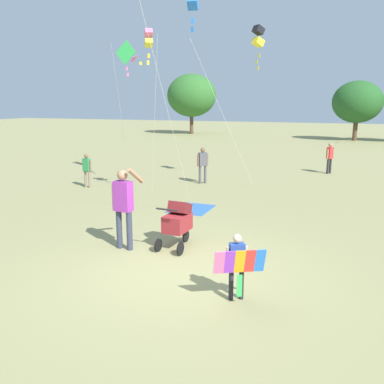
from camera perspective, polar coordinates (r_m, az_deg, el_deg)
The scene contains 11 objects.
ground_plane at distance 7.84m, azimuth -1.86°, elevation -10.81°, with size 120.00×120.00×0.00m, color #938E5B.
child_with_butterfly_kite at distance 6.53m, azimuth 6.31°, elevation -9.59°, with size 0.76×0.53×1.09m.
person_adult_flyer at distance 8.74m, azimuth -9.49°, elevation -1.36°, with size 0.59×0.52×1.80m.
stroller at distance 8.82m, azimuth -2.00°, elevation -3.96°, with size 0.57×1.09×1.03m.
kite_orange_delta at distance 16.97m, azimuth -9.21°, elevation 18.05°, with size 2.30×4.04×5.48m.
kite_green_novelty at distance 14.38m, azimuth -6.02°, elevation 20.31°, with size 1.38×1.95×5.44m.
kite_blue_high at distance 15.52m, azimuth 9.14°, elevation 20.48°, with size 2.06×2.14×5.72m.
person_red_shirt at distance 19.09m, azimuth 18.57°, elevation 4.82°, with size 0.29×0.39×1.35m.
person_sitting_far at distance 15.85m, azimuth 1.49°, elevation 4.13°, with size 0.36×0.34×1.40m.
person_kid_running at distance 15.57m, azimuth -14.38°, elevation 3.29°, with size 0.40×0.19×1.25m.
picnic_blanket at distance 12.14m, azimuth -0.12°, elevation -2.33°, with size 1.13×1.30×0.02m, color #3366B2.
Camera 1 is at (2.90, -6.60, 3.08)m, focal length 38.43 mm.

